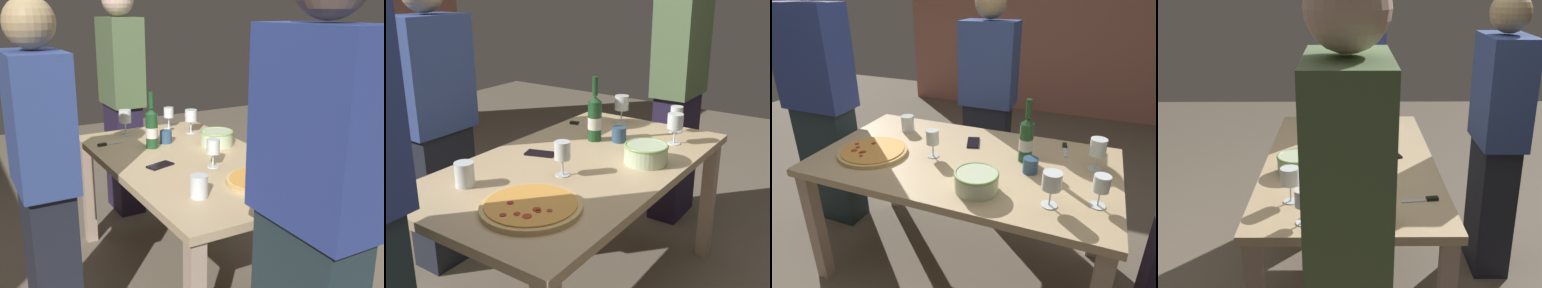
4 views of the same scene
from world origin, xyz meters
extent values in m
plane|color=#716554|center=(0.00, 0.00, 0.00)|extent=(8.00, 8.00, 0.00)
cube|color=tan|center=(0.00, 0.00, 0.73)|extent=(1.60, 0.90, 0.04)
cube|color=tan|center=(-0.74, -0.40, 0.35)|extent=(0.07, 0.07, 0.71)
cube|color=tan|center=(-0.74, 0.40, 0.35)|extent=(0.07, 0.07, 0.71)
cube|color=tan|center=(0.74, 0.40, 0.35)|extent=(0.07, 0.07, 0.71)
cube|color=#B87462|center=(0.00, 3.20, 1.30)|extent=(4.15, 0.16, 2.60)
cylinder|color=tan|center=(-0.49, -0.13, 0.76)|extent=(0.38, 0.38, 0.02)
cylinder|color=gold|center=(-0.49, -0.13, 0.77)|extent=(0.34, 0.34, 0.01)
cylinder|color=maroon|center=(-0.54, -0.07, 0.78)|extent=(0.03, 0.03, 0.00)
cylinder|color=#A83919|center=(-0.53, -0.19, 0.78)|extent=(0.02, 0.02, 0.00)
cylinder|color=#B1371E|center=(-0.58, -0.19, 0.78)|extent=(0.03, 0.03, 0.00)
cylinder|color=#B23A17|center=(-0.52, -0.18, 0.78)|extent=(0.03, 0.03, 0.00)
cylinder|color=#B02F23|center=(-0.59, -0.15, 0.78)|extent=(0.02, 0.02, 0.00)
cylinder|color=#A23826|center=(-0.50, -0.22, 0.78)|extent=(0.02, 0.02, 0.00)
cylinder|color=#AB2D22|center=(-0.62, -0.11, 0.78)|extent=(0.02, 0.02, 0.00)
cylinder|color=beige|center=(0.17, -0.27, 0.79)|extent=(0.20, 0.20, 0.09)
torus|color=#8DB764|center=(0.17, -0.27, 0.83)|extent=(0.21, 0.21, 0.01)
cylinder|color=#1E4C25|center=(0.31, 0.11, 0.86)|extent=(0.07, 0.07, 0.21)
cone|color=#1E4C25|center=(0.31, 0.11, 0.97)|extent=(0.07, 0.07, 0.03)
cylinder|color=#1E4C25|center=(0.31, 0.11, 1.04)|extent=(0.03, 0.03, 0.10)
cylinder|color=silver|center=(0.31, 0.11, 0.85)|extent=(0.07, 0.07, 0.06)
cylinder|color=white|center=(0.50, -0.26, 0.75)|extent=(0.07, 0.07, 0.00)
cylinder|color=white|center=(0.50, -0.26, 0.79)|extent=(0.01, 0.01, 0.08)
cylinder|color=white|center=(0.50, -0.26, 0.87)|extent=(0.08, 0.08, 0.08)
cylinder|color=white|center=(0.66, 0.14, 0.75)|extent=(0.07, 0.07, 0.00)
cylinder|color=white|center=(0.66, 0.14, 0.79)|extent=(0.01, 0.01, 0.08)
cylinder|color=white|center=(0.66, 0.14, 0.88)|extent=(0.08, 0.08, 0.08)
cylinder|color=white|center=(-0.17, -0.04, 0.75)|extent=(0.06, 0.06, 0.00)
cylinder|color=white|center=(-0.17, -0.04, 0.79)|extent=(0.01, 0.01, 0.07)
cylinder|color=white|center=(-0.17, -0.04, 0.87)|extent=(0.07, 0.07, 0.08)
cylinder|color=maroon|center=(-0.17, -0.04, 0.84)|extent=(0.06, 0.06, 0.03)
cylinder|color=white|center=(0.69, -0.19, 0.75)|extent=(0.07, 0.07, 0.00)
cylinder|color=white|center=(0.69, -0.19, 0.79)|extent=(0.01, 0.01, 0.07)
cylinder|color=white|center=(0.69, -0.19, 0.86)|extent=(0.07, 0.07, 0.07)
cylinder|color=white|center=(-0.48, 0.23, 0.80)|extent=(0.08, 0.08, 0.10)
cylinder|color=#315276|center=(0.36, -0.01, 0.79)|extent=(0.08, 0.08, 0.08)
cube|color=black|center=(-0.02, 0.21, 0.76)|extent=(0.11, 0.16, 0.01)
cube|color=silver|center=(0.50, 0.28, 0.75)|extent=(0.04, 0.12, 0.01)
cube|color=black|center=(0.49, 0.36, 0.76)|extent=(0.03, 0.06, 0.02)
cube|color=#213138|center=(-1.09, 0.13, 0.43)|extent=(0.39, 0.20, 0.87)
cube|color=navy|center=(-1.09, 0.13, 1.19)|extent=(0.45, 0.24, 0.65)
cube|color=#1E212C|center=(-0.14, 0.83, 0.40)|extent=(0.33, 0.20, 0.80)
cube|color=#33488A|center=(-0.14, 0.83, 1.10)|extent=(0.39, 0.24, 0.60)
sphere|color=tan|center=(-0.14, 0.83, 1.51)|extent=(0.22, 0.22, 0.22)
camera|label=1|loc=(-2.14, 1.17, 1.56)|focal=42.92mm
camera|label=2|loc=(-1.64, -1.13, 1.54)|focal=42.90mm
camera|label=3|loc=(0.60, -1.49, 1.58)|focal=31.21mm
camera|label=4|loc=(2.40, -0.02, 1.71)|focal=44.81mm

